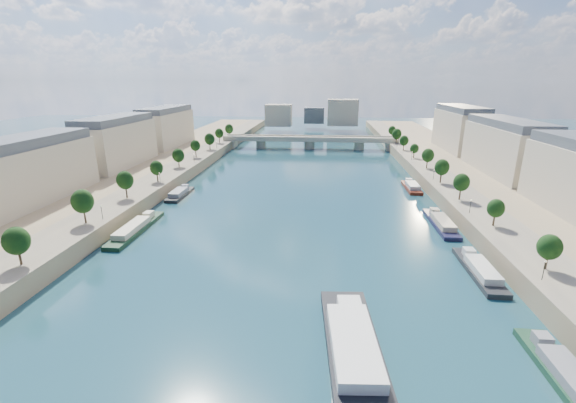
# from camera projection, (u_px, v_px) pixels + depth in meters

# --- Properties ---
(ground) EXTENTS (700.00, 700.00, 0.00)m
(ground) POSITION_uv_depth(u_px,v_px,m) (296.00, 208.00, 133.97)
(ground) COLOR #0B2831
(ground) RESTS_ON ground
(quay_left) EXTENTS (44.00, 520.00, 5.00)m
(quay_left) POSITION_uv_depth(u_px,v_px,m) (98.00, 196.00, 139.49)
(quay_left) COLOR #9E8460
(quay_left) RESTS_ON ground
(quay_right) EXTENTS (44.00, 520.00, 5.00)m
(quay_right) POSITION_uv_depth(u_px,v_px,m) (513.00, 207.00, 126.95)
(quay_right) COLOR #9E8460
(quay_right) RESTS_ON ground
(pave_left) EXTENTS (14.00, 520.00, 0.10)m
(pave_left) POSITION_uv_depth(u_px,v_px,m) (137.00, 190.00, 137.42)
(pave_left) COLOR gray
(pave_left) RESTS_ON quay_left
(pave_right) EXTENTS (14.00, 520.00, 0.10)m
(pave_right) POSITION_uv_depth(u_px,v_px,m) (467.00, 199.00, 127.49)
(pave_right) COLOR gray
(pave_right) RESTS_ON quay_right
(trees_left) EXTENTS (4.80, 268.80, 8.26)m
(trees_left) POSITION_uv_depth(u_px,v_px,m) (143.00, 174.00, 137.51)
(trees_left) COLOR #382B1E
(trees_left) RESTS_ON ground
(trees_right) EXTENTS (4.80, 268.80, 8.26)m
(trees_right) POSITION_uv_depth(u_px,v_px,m) (453.00, 176.00, 135.53)
(trees_right) COLOR #382B1E
(trees_right) RESTS_ON ground
(lamps_left) EXTENTS (0.36, 200.36, 4.28)m
(lamps_left) POSITION_uv_depth(u_px,v_px,m) (135.00, 191.00, 126.71)
(lamps_left) COLOR black
(lamps_left) RESTS_ON ground
(lamps_right) EXTENTS (0.36, 200.36, 4.28)m
(lamps_right) POSITION_uv_depth(u_px,v_px,m) (450.00, 187.00, 131.81)
(lamps_right) COLOR black
(lamps_right) RESTS_ON ground
(buildings_left) EXTENTS (16.00, 226.00, 23.20)m
(buildings_left) POSITION_uv_depth(u_px,v_px,m) (78.00, 152.00, 147.83)
(buildings_left) COLOR beige
(buildings_left) RESTS_ON ground
(buildings_right) EXTENTS (16.00, 226.00, 23.20)m
(buildings_right) POSITION_uv_depth(u_px,v_px,m) (543.00, 159.00, 133.02)
(buildings_right) COLOR beige
(buildings_right) RESTS_ON ground
(skyline) EXTENTS (79.00, 42.00, 22.00)m
(skyline) POSITION_uv_depth(u_px,v_px,m) (317.00, 114.00, 337.78)
(skyline) COLOR beige
(skyline) RESTS_ON ground
(bridge) EXTENTS (112.00, 12.00, 8.15)m
(bridge) POSITION_uv_depth(u_px,v_px,m) (310.00, 141.00, 249.96)
(bridge) COLOR #C1B79E
(bridge) RESTS_ON ground
(tour_barge) EXTENTS (10.67, 30.48, 4.06)m
(tour_barge) POSITION_uv_depth(u_px,v_px,m) (352.00, 342.00, 63.63)
(tour_barge) COLOR black
(tour_barge) RESTS_ON ground
(moored_barges_left) EXTENTS (5.00, 159.18, 3.60)m
(moored_barges_left) POSITION_uv_depth(u_px,v_px,m) (57.00, 290.00, 79.99)
(moored_barges_left) COLOR black
(moored_barges_left) RESTS_ON ground
(moored_barges_right) EXTENTS (5.00, 158.07, 3.60)m
(moored_barges_right) POSITION_uv_depth(u_px,v_px,m) (478.00, 269.00, 89.20)
(moored_barges_right) COLOR black
(moored_barges_right) RESTS_ON ground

